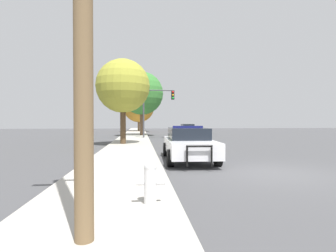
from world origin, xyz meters
TOP-DOWN VIEW (x-y plane):
  - ground_plane at (0.00, 0.00)m, footprint 110.00×110.00m
  - sidewalk_left at (-5.10, 0.00)m, footprint 3.00×110.00m
  - police_car at (-2.28, 3.11)m, footprint 2.23×5.21m
  - fire_hydrant at (-4.20, -3.26)m, footprint 0.57×0.25m
  - traffic_light at (-2.84, 17.55)m, footprint 3.13×0.35m
  - car_background_oncoming at (1.66, 25.01)m, footprint 1.96×4.73m
  - tree_sidewalk_near at (-5.63, 10.57)m, footprint 3.82×3.82m
  - tree_sidewalk_far at (-4.69, 35.20)m, footprint 5.15×5.15m
  - tree_sidewalk_mid at (-4.24, 21.97)m, footprint 4.92×4.92m

SIDE VIEW (x-z plane):
  - ground_plane at x=0.00m, z-range 0.00..0.00m
  - sidewalk_left at x=-5.10m, z-range 0.00..0.13m
  - fire_hydrant at x=-4.20m, z-range 0.16..0.99m
  - car_background_oncoming at x=1.66m, z-range 0.04..1.42m
  - police_car at x=-2.28m, z-range 0.00..1.53m
  - traffic_light at x=-2.84m, z-range 1.11..5.92m
  - tree_sidewalk_far at x=-4.69m, z-range 0.85..7.46m
  - tree_sidewalk_near at x=-5.63m, z-range 1.21..7.24m
  - tree_sidewalk_mid at x=-4.24m, z-range 1.29..8.57m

